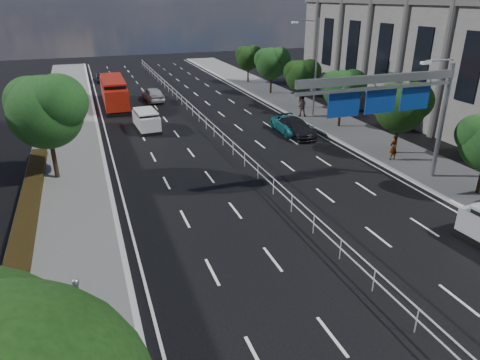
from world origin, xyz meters
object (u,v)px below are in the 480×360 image
toilet_sign (65,327)px  parked_car_teal (291,125)px  red_bus (114,92)px  near_car_dark (102,76)px  pedestrian_b (302,106)px  white_minivan (146,120)px  overhead_gantry (394,95)px  near_car_silver (153,94)px  pedestrian_a (394,148)px  parked_car_dark (296,127)px

toilet_sign → parked_car_teal: 28.18m
red_bus → near_car_dark: 15.35m
toilet_sign → pedestrian_b: size_ratio=2.21×
white_minivan → red_bus: 10.34m
red_bus → near_car_dark: red_bus is taller
overhead_gantry → near_car_silver: bearing=108.4°
overhead_gantry → toilet_sign: bearing=-150.4°
red_bus → pedestrian_a: bearing=-54.1°
pedestrian_b → near_car_silver: bearing=-16.5°
toilet_sign → red_bus: 37.48m
overhead_gantry → parked_car_dark: overhead_gantry is taller
red_bus → near_car_dark: (-0.40, 15.32, -0.86)m
near_car_silver → near_car_dark: bearing=-76.4°
toilet_sign → parked_car_teal: toilet_sign is taller
toilet_sign → pedestrian_a: bearing=32.3°
white_minivan → pedestrian_b: 14.61m
toilet_sign → parked_car_dark: size_ratio=0.91×
near_car_silver → pedestrian_a: pedestrian_a is taller
overhead_gantry → near_car_dark: bearing=108.1°
overhead_gantry → near_car_silver: (-9.29, 27.99, -4.84)m
toilet_sign → parked_car_dark: (17.45, 21.15, -2.25)m
near_car_silver → parked_car_teal: near_car_silver is taller
parked_car_dark → pedestrian_b: 5.95m
white_minivan → pedestrian_b: (14.58, -0.86, 0.27)m
toilet_sign → parked_car_dark: bearing=50.5°
near_car_dark → red_bus: bearing=91.0°
white_minivan → near_car_dark: size_ratio=1.02×
pedestrian_a → parked_car_dark: bearing=-71.4°
white_minivan → near_car_silver: size_ratio=0.90×
toilet_sign → pedestrian_a: size_ratio=2.48×
near_car_silver → pedestrian_a: (12.67, -24.71, 0.24)m
pedestrian_b → parked_car_dark: bearing=85.8°
white_minivan → overhead_gantry: bearing=-58.7°
toilet_sign → white_minivan: (6.00, 27.05, -2.09)m
red_bus → parked_car_teal: 20.19m
toilet_sign → near_car_dark: (3.81, 52.53, -2.28)m
overhead_gantry → parked_car_dark: bearing=91.2°
red_bus → parked_car_dark: bearing=-49.9°
overhead_gantry → near_car_silver: overhead_gantry is taller
pedestrian_b → pedestrian_a: bearing=119.8°
overhead_gantry → red_bus: 30.60m
red_bus → parked_car_dark: red_bus is taller
near_car_silver → overhead_gantry: bearing=104.4°
red_bus → parked_car_teal: (13.25, -15.21, -0.86)m
white_minivan → toilet_sign: bearing=-105.7°
toilet_sign → near_car_silver: toilet_sign is taller
near_car_dark → pedestrian_b: (16.78, -26.35, 0.46)m
overhead_gantry → pedestrian_a: 6.57m
near_car_dark → parked_car_dark: parked_car_dark is taller
toilet_sign → overhead_gantry: 20.52m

